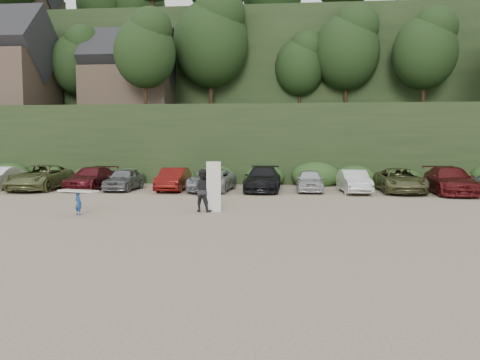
# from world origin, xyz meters

# --- Properties ---
(ground) EXTENTS (120.00, 120.00, 0.00)m
(ground) POSITION_xyz_m (0.00, 0.00, 0.00)
(ground) COLOR tan
(ground) RESTS_ON ground
(hillside_backdrop) EXTENTS (90.00, 41.50, 28.00)m
(hillside_backdrop) POSITION_xyz_m (-0.26, 35.93, 11.22)
(hillside_backdrop) COLOR black
(hillside_backdrop) RESTS_ON ground
(parked_cars) EXTENTS (39.56, 6.26, 1.65)m
(parked_cars) POSITION_xyz_m (-1.16, 10.02, 0.76)
(parked_cars) COLOR #A6A7AB
(parked_cars) RESTS_ON ground
(child_surfer) EXTENTS (1.87, 0.94, 1.08)m
(child_surfer) POSITION_xyz_m (-6.35, -0.33, 0.73)
(child_surfer) COLOR navy
(child_surfer) RESTS_ON ground
(adult_surfer) EXTENTS (1.42, 0.93, 2.29)m
(adult_surfer) POSITION_xyz_m (-1.13, 1.13, 0.99)
(adult_surfer) COLOR black
(adult_surfer) RESTS_ON ground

